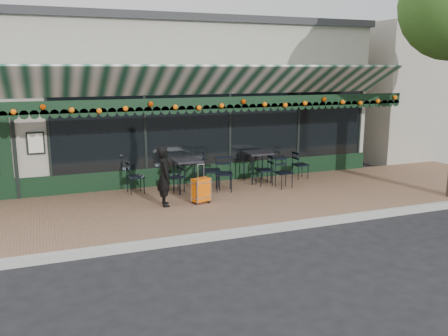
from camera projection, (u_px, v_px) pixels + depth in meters
name	position (u px, v px, depth m)	size (l,w,h in m)	color
ground	(238.00, 235.00, 9.53)	(80.00, 80.00, 0.00)	black
sidewalk	(206.00, 205.00, 11.34)	(18.00, 4.00, 0.15)	brown
curb	(240.00, 233.00, 9.44)	(18.00, 0.16, 0.15)	#9E9E99
restaurant_building	(150.00, 98.00, 16.21)	(12.00, 9.60, 4.50)	gray
neighbor_building_right	(439.00, 89.00, 20.92)	(12.00, 8.00, 4.80)	#9D9A8A
woman	(165.00, 176.00, 10.90)	(0.51, 0.34, 1.41)	black
suitcase	(201.00, 190.00, 11.18)	(0.46, 0.36, 0.94)	#DE5907
cafe_table_a	(258.00, 155.00, 13.20)	(0.69, 0.69, 0.85)	black
cafe_table_b	(187.00, 163.00, 12.14)	(0.68, 0.68, 0.84)	black
chair_a_left	(264.00, 170.00, 12.90)	(0.41, 0.41, 0.82)	black
chair_a_right	(300.00, 165.00, 13.68)	(0.40, 0.40, 0.80)	black
chair_a_front	(284.00, 173.00, 12.63)	(0.40, 0.40, 0.79)	black
chair_b_left	(176.00, 177.00, 12.20)	(0.38, 0.38, 0.77)	black
chair_b_right	(211.00, 171.00, 12.46)	(0.48, 0.48, 0.97)	black
chair_b_front	(224.00, 174.00, 12.26)	(0.45, 0.45, 0.90)	black
chair_solo	(135.00, 177.00, 12.06)	(0.42, 0.42, 0.83)	black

